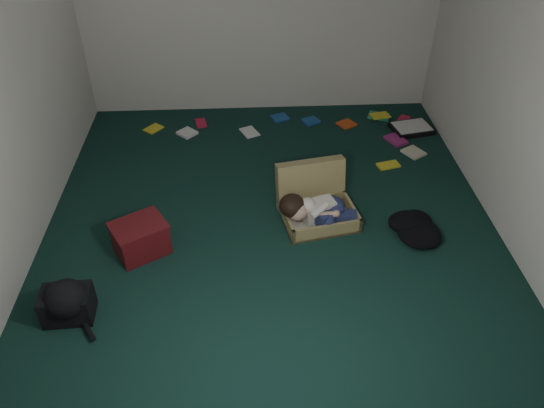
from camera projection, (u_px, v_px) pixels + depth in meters
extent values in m
plane|color=black|center=(271.00, 224.00, 4.77)|extent=(4.50, 4.50, 0.00)
plane|color=silver|center=(300.00, 334.00, 2.19)|extent=(4.50, 0.00, 4.50)
plane|color=silver|center=(531.00, 85.00, 4.05)|extent=(0.00, 4.50, 4.50)
cube|color=#998A54|center=(320.00, 216.00, 4.74)|extent=(0.71, 0.57, 0.14)
cube|color=beige|center=(319.00, 219.00, 4.76)|extent=(0.65, 0.50, 0.02)
cube|color=#998A54|center=(311.00, 184.00, 4.87)|extent=(0.66, 0.31, 0.47)
cube|color=silver|center=(319.00, 211.00, 4.67)|extent=(0.31, 0.23, 0.20)
sphere|color=tan|center=(298.00, 211.00, 4.58)|extent=(0.17, 0.17, 0.17)
ellipsoid|color=black|center=(292.00, 206.00, 4.59)|extent=(0.23, 0.24, 0.20)
ellipsoid|color=navy|center=(333.00, 208.00, 4.71)|extent=(0.21, 0.24, 0.20)
cube|color=navy|center=(329.00, 217.00, 4.62)|extent=(0.26, 0.23, 0.13)
cube|color=navy|center=(344.00, 217.00, 4.65)|extent=(0.23, 0.13, 0.10)
sphere|color=white|center=(352.00, 215.00, 4.70)|extent=(0.10, 0.10, 0.10)
sphere|color=white|center=(354.00, 220.00, 4.66)|extent=(0.09, 0.09, 0.09)
cylinder|color=tan|center=(328.00, 214.00, 4.57)|extent=(0.17, 0.08, 0.06)
cube|color=#551115|center=(141.00, 239.00, 4.40)|extent=(0.51, 0.48, 0.27)
cube|color=#551115|center=(138.00, 226.00, 4.31)|extent=(0.54, 0.51, 0.02)
cube|color=black|center=(412.00, 128.00, 6.07)|extent=(0.50, 0.41, 0.06)
cube|color=white|center=(412.00, 126.00, 6.05)|extent=(0.45, 0.36, 0.01)
cube|color=yellow|center=(154.00, 129.00, 6.11)|extent=(0.19, 0.14, 0.02)
cube|color=#C0193B|center=(201.00, 123.00, 6.20)|extent=(0.24, 0.23, 0.02)
cube|color=white|center=(250.00, 132.00, 6.04)|extent=(0.19, 0.22, 0.02)
cube|color=#1A4A91|center=(311.00, 122.00, 6.23)|extent=(0.20, 0.23, 0.02)
cube|color=#D54919|center=(347.00, 124.00, 6.19)|extent=(0.24, 0.22, 0.02)
cube|color=#238250|center=(379.00, 116.00, 6.33)|extent=(0.20, 0.16, 0.02)
cube|color=#9E276E|center=(396.00, 140.00, 5.90)|extent=(0.24, 0.23, 0.02)
cube|color=beige|center=(414.00, 153.00, 5.70)|extent=(0.18, 0.21, 0.02)
cube|color=yellow|center=(388.00, 165.00, 5.50)|extent=(0.21, 0.23, 0.02)
cube|color=#C0193B|center=(403.00, 120.00, 6.26)|extent=(0.23, 0.21, 0.02)
cube|color=white|center=(187.00, 133.00, 6.02)|extent=(0.21, 0.17, 0.02)
cube|color=#1A4A91|center=(280.00, 118.00, 6.30)|extent=(0.23, 0.24, 0.02)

